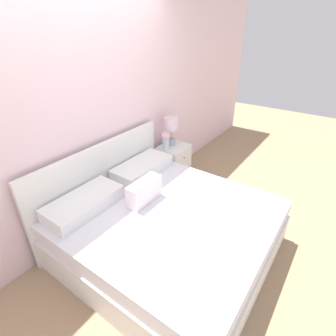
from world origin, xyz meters
TOP-DOWN VIEW (x-y plane):
  - ground_plane at (0.00, 0.00)m, footprint 12.00×12.00m
  - wall_back at (0.00, 0.07)m, footprint 8.00×0.06m
  - bed at (0.00, -0.88)m, footprint 1.86×1.91m
  - nightstand at (1.18, -0.20)m, footprint 0.42×0.38m
  - table_lamp at (1.21, -0.14)m, footprint 0.20×0.20m
  - flower_vase at (1.04, -0.17)m, footprint 0.12×0.12m

SIDE VIEW (x-z plane):
  - ground_plane at x=0.00m, z-range 0.00..0.00m
  - bed at x=0.00m, z-range -0.21..0.78m
  - nightstand at x=1.18m, z-range 0.00..0.59m
  - flower_vase at x=1.04m, z-range 0.61..0.86m
  - table_lamp at x=1.21m, z-range 0.66..1.06m
  - wall_back at x=0.00m, z-range 0.00..2.60m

